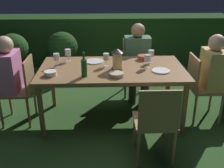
# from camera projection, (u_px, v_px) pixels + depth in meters

# --- Properties ---
(ground_plane) EXTENTS (16.00, 16.00, 0.00)m
(ground_plane) POSITION_uv_depth(u_px,v_px,m) (112.00, 119.00, 3.69)
(ground_plane) COLOR #2D5123
(dining_table) EXTENTS (1.82, 0.97, 0.73)m
(dining_table) POSITION_uv_depth(u_px,v_px,m) (112.00, 72.00, 3.42)
(dining_table) COLOR olive
(dining_table) RESTS_ON ground
(chair_side_right_b) EXTENTS (0.42, 0.40, 0.87)m
(chair_side_right_b) POSITION_uv_depth(u_px,v_px,m) (136.00, 64.00, 4.32)
(chair_side_right_b) COLOR #9E7A51
(chair_side_right_b) RESTS_ON ground
(person_in_green) EXTENTS (0.38, 0.47, 1.15)m
(person_in_green) POSITION_uv_depth(u_px,v_px,m) (137.00, 58.00, 4.08)
(person_in_green) COLOR #4C7A5B
(person_in_green) RESTS_ON ground
(chair_head_near) EXTENTS (0.40, 0.42, 0.87)m
(chair_head_near) POSITION_uv_depth(u_px,v_px,m) (22.00, 87.00, 3.46)
(chair_head_near) COLOR #9E7A51
(chair_head_near) RESTS_ON ground
(person_in_pink) EXTENTS (0.48, 0.38, 1.15)m
(person_in_pink) POSITION_uv_depth(u_px,v_px,m) (4.00, 77.00, 3.39)
(person_in_pink) COLOR #C675A3
(person_in_pink) RESTS_ON ground
(chair_head_far) EXTENTS (0.40, 0.42, 0.87)m
(chair_head_far) POSITION_uv_depth(u_px,v_px,m) (200.00, 85.00, 3.54)
(chair_head_far) COLOR #9E7A51
(chair_head_far) RESTS_ON ground
(person_in_mustard) EXTENTS (0.48, 0.38, 1.15)m
(person_in_mustard) POSITION_uv_depth(u_px,v_px,m) (217.00, 74.00, 3.48)
(person_in_mustard) COLOR tan
(person_in_mustard) RESTS_ON ground
(chair_side_left_b) EXTENTS (0.42, 0.40, 0.87)m
(chair_side_left_b) POSITION_uv_depth(u_px,v_px,m) (156.00, 121.00, 2.71)
(chair_side_left_b) COLOR #9E7A51
(chair_side_left_b) RESTS_ON ground
(lantern_centerpiece) EXTENTS (0.15, 0.15, 0.27)m
(lantern_centerpiece) POSITION_uv_depth(u_px,v_px,m) (117.00, 58.00, 3.30)
(lantern_centerpiece) COLOR black
(lantern_centerpiece) RESTS_ON dining_table
(green_bottle_on_table) EXTENTS (0.07, 0.07, 0.29)m
(green_bottle_on_table) POSITION_uv_depth(u_px,v_px,m) (84.00, 67.00, 3.09)
(green_bottle_on_table) COLOR #195128
(green_bottle_on_table) RESTS_ON dining_table
(wine_glass_a) EXTENTS (0.08, 0.08, 0.17)m
(wine_glass_a) POSITION_uv_depth(u_px,v_px,m) (57.00, 58.00, 3.41)
(wine_glass_a) COLOR silver
(wine_glass_a) RESTS_ON dining_table
(wine_glass_b) EXTENTS (0.08, 0.08, 0.17)m
(wine_glass_b) POSITION_uv_depth(u_px,v_px,m) (147.00, 59.00, 3.36)
(wine_glass_b) COLOR silver
(wine_glass_b) RESTS_ON dining_table
(wine_glass_c) EXTENTS (0.08, 0.08, 0.17)m
(wine_glass_c) POSITION_uv_depth(u_px,v_px,m) (151.00, 54.00, 3.55)
(wine_glass_c) COLOR silver
(wine_glass_c) RESTS_ON dining_table
(wine_glass_d) EXTENTS (0.08, 0.08, 0.17)m
(wine_glass_d) POSITION_uv_depth(u_px,v_px,m) (106.00, 57.00, 3.42)
(wine_glass_d) COLOR silver
(wine_glass_d) RESTS_ON dining_table
(wine_glass_e) EXTENTS (0.08, 0.08, 0.17)m
(wine_glass_e) POSITION_uv_depth(u_px,v_px,m) (68.00, 53.00, 3.59)
(wine_glass_e) COLOR silver
(wine_glass_e) RESTS_ON dining_table
(plate_a) EXTENTS (0.22, 0.22, 0.01)m
(plate_a) POSITION_uv_depth(u_px,v_px,m) (161.00, 71.00, 3.28)
(plate_a) COLOR white
(plate_a) RESTS_ON dining_table
(plate_b) EXTENTS (0.25, 0.25, 0.01)m
(plate_b) POSITION_uv_depth(u_px,v_px,m) (94.00, 61.00, 3.62)
(plate_b) COLOR silver
(plate_b) RESTS_ON dining_table
(bowl_olives) EXTENTS (0.14, 0.14, 0.05)m
(bowl_olives) POSITION_uv_depth(u_px,v_px,m) (50.00, 73.00, 3.15)
(bowl_olives) COLOR silver
(bowl_olives) RESTS_ON dining_table
(bowl_bread) EXTENTS (0.17, 0.17, 0.05)m
(bowl_bread) POSITION_uv_depth(u_px,v_px,m) (116.00, 74.00, 3.12)
(bowl_bread) COLOR #BCAD8E
(bowl_bread) RESTS_ON dining_table
(bowl_salad) EXTENTS (0.15, 0.15, 0.06)m
(bowl_salad) POSITION_uv_depth(u_px,v_px,m) (143.00, 57.00, 3.70)
(bowl_salad) COLOR #9E5138
(bowl_salad) RESTS_ON dining_table
(hedge_backdrop) EXTENTS (5.01, 0.67, 0.98)m
(hedge_backdrop) POSITION_uv_depth(u_px,v_px,m) (108.00, 40.00, 5.74)
(hedge_backdrop) COLOR #1E4219
(hedge_backdrop) RESTS_ON ground
(potted_plant_by_hedge) EXTENTS (0.54, 0.54, 0.81)m
(potted_plant_by_hedge) POSITION_uv_depth(u_px,v_px,m) (14.00, 51.00, 4.93)
(potted_plant_by_hedge) COLOR brown
(potted_plant_by_hedge) RESTS_ON ground
(potted_plant_corner) EXTENTS (0.57, 0.57, 0.83)m
(potted_plant_corner) POSITION_uv_depth(u_px,v_px,m) (63.00, 50.00, 4.98)
(potted_plant_corner) COLOR #9E5133
(potted_plant_corner) RESTS_ON ground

